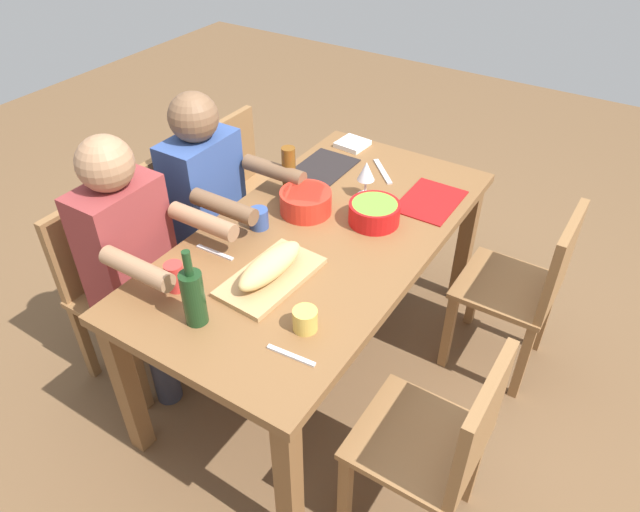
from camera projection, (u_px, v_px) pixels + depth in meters
name	position (u px, v px, depth m)	size (l,w,h in m)	color
ground_plane	(320.00, 360.00, 2.80)	(8.00, 8.00, 0.00)	brown
dining_table	(320.00, 252.00, 2.40)	(1.68, 0.87, 0.74)	brown
chair_far_left	(527.00, 285.00, 2.49)	(0.40, 0.40, 0.85)	olive
chair_near_right	(114.00, 281.00, 2.51)	(0.40, 0.40, 0.85)	olive
diner_near_right	(135.00, 255.00, 2.30)	(0.41, 0.53, 1.20)	#2D2D38
chair_near_left	(247.00, 187.00, 3.13)	(0.40, 0.40, 0.85)	olive
chair_far_right	(442.00, 444.00, 1.87)	(0.40, 0.40, 0.85)	olive
chair_near_center	(188.00, 229.00, 2.82)	(0.40, 0.40, 0.85)	olive
diner_near_center	(212.00, 202.00, 2.61)	(0.41, 0.53, 1.20)	#2D2D38
serving_bowl_salad	(374.00, 212.00, 2.38)	(0.21, 0.21, 0.09)	red
serving_bowl_greens	(306.00, 201.00, 2.44)	(0.22, 0.22, 0.10)	red
cutting_board	(272.00, 278.00, 2.11)	(0.40, 0.22, 0.02)	tan
bread_loaf	(271.00, 266.00, 2.08)	(0.32, 0.11, 0.09)	tan
wine_bottle	(193.00, 296.00, 1.89)	(0.08, 0.08, 0.29)	#193819
beer_bottle	(289.00, 171.00, 2.53)	(0.06, 0.06, 0.22)	brown
wine_glass	(366.00, 173.00, 2.50)	(0.08, 0.08, 0.17)	silver
placemat_far_left	(430.00, 201.00, 2.53)	(0.32, 0.23, 0.01)	maroon
cup_near_right	(175.00, 277.00, 2.05)	(0.07, 0.07, 0.11)	red
fork_near_right	(215.00, 252.00, 2.24)	(0.02, 0.17, 0.01)	silver
placemat_near_left	(323.00, 168.00, 2.77)	(0.32, 0.23, 0.01)	black
cup_far_right	(305.00, 320.00, 1.90)	(0.08, 0.08, 0.08)	gold
fork_far_right	(291.00, 355.00, 1.82)	(0.02, 0.17, 0.01)	silver
cup_near_center	(259.00, 218.00, 2.36)	(0.08, 0.08, 0.08)	#334C8C
carving_knife	(383.00, 171.00, 2.74)	(0.23, 0.02, 0.01)	silver
napkin_stack	(353.00, 144.00, 2.94)	(0.14, 0.14, 0.02)	white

